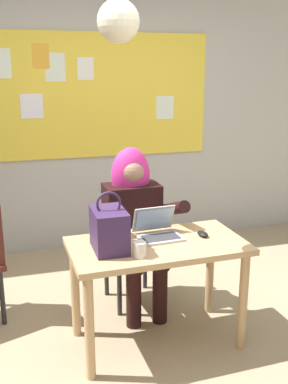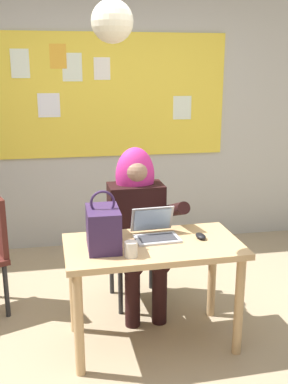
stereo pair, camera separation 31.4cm
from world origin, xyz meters
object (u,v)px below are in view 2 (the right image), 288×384
(desk_main, at_px, (153,260))
(computer_mouse, at_px, (201,236))
(chair_at_desk, at_px, (134,239))
(person_costumed, at_px, (138,216))
(laptop, at_px, (155,231))
(coffee_mug, at_px, (131,249))
(handbag, at_px, (103,228))

(desk_main, xyz_separation_m, computer_mouse, (0.33, 0.03, 0.13))
(chair_at_desk, bearing_deg, computer_mouse, 23.80)
(desk_main, distance_m, person_costumed, 0.55)
(laptop, bearing_deg, desk_main, -112.75)
(desk_main, xyz_separation_m, coffee_mug, (-0.17, -0.18, 0.16))
(chair_at_desk, xyz_separation_m, handbag, (-0.30, -0.68, 0.36))
(person_costumed, relative_size, coffee_mug, 13.10)
(laptop, bearing_deg, handbag, -164.60)
(chair_at_desk, xyz_separation_m, laptop, (0.06, -0.56, 0.27))
(coffee_mug, bearing_deg, handbag, 132.25)
(chair_at_desk, distance_m, coffee_mug, 0.90)
(chair_at_desk, relative_size, computer_mouse, 8.60)
(person_costumed, distance_m, coffee_mug, 0.74)
(person_costumed, height_order, handbag, person_costumed)
(computer_mouse, xyz_separation_m, handbag, (-0.65, -0.05, 0.12))
(computer_mouse, distance_m, handbag, 0.66)
(desk_main, height_order, computer_mouse, computer_mouse)
(person_costumed, distance_m, laptop, 0.43)
(desk_main, bearing_deg, chair_at_desk, 91.69)
(desk_main, bearing_deg, person_costumed, 91.16)
(laptop, relative_size, coffee_mug, 3.25)
(person_costumed, bearing_deg, coffee_mug, -14.11)
(laptop, height_order, coffee_mug, laptop)
(person_costumed, distance_m, computer_mouse, 0.61)
(laptop, xyz_separation_m, coffee_mug, (-0.21, -0.29, 0.00))
(chair_at_desk, height_order, coffee_mug, chair_at_desk)
(desk_main, height_order, person_costumed, person_costumed)
(laptop, bearing_deg, computer_mouse, -18.76)
(person_costumed, relative_size, handbag, 3.29)
(desk_main, relative_size, person_costumed, 0.93)
(chair_at_desk, bearing_deg, coffee_mug, -15.22)
(desk_main, relative_size, coffee_mug, 12.22)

